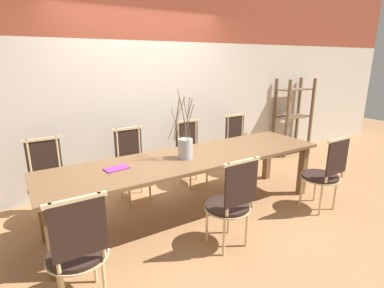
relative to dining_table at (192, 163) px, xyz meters
name	(u,v)px	position (x,y,z in m)	size (l,w,h in m)	color
ground_plane	(192,213)	(0.00, 0.00, -0.65)	(16.00, 16.00, 0.00)	#9E7047
wall_rear	(144,75)	(0.00, 1.32, 0.95)	(12.00, 0.06, 3.20)	beige
dining_table	(192,163)	(0.00, 0.00, 0.00)	(3.39, 0.87, 0.73)	brown
chair_near_leftend	(78,249)	(-1.46, -0.77, -0.16)	(0.46, 0.46, 0.95)	black
chair_near_left	(231,201)	(-0.04, -0.77, -0.16)	(0.46, 0.46, 0.95)	black
chair_near_center	(325,172)	(1.42, -0.77, -0.16)	(0.46, 0.46, 0.95)	black
chair_far_leftend	(48,179)	(-1.47, 0.77, -0.16)	(0.46, 0.46, 0.95)	black
chair_far_left	(133,163)	(-0.44, 0.77, -0.16)	(0.46, 0.46, 0.95)	black
chair_far_center	(192,152)	(0.47, 0.77, -0.16)	(0.46, 0.46, 0.95)	black
chair_far_right	(239,143)	(1.40, 0.77, -0.16)	(0.46, 0.46, 0.95)	black
vase_centerpiece	(185,147)	(-0.10, -0.01, 0.21)	(0.27, 0.28, 0.78)	#B2BCC1
book_stack	(117,168)	(-0.88, 0.06, 0.08)	(0.26, 0.17, 0.01)	#842D8C
shelving_rack	(293,117)	(3.00, 1.07, 0.08)	(0.74, 0.37, 1.47)	brown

